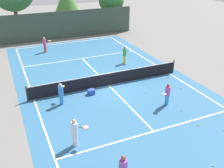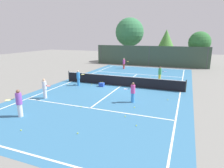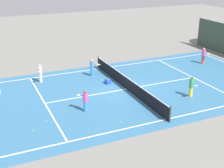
{
  "view_description": "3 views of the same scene",
  "coord_description": "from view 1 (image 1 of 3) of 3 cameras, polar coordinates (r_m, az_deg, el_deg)",
  "views": [
    {
      "loc": [
        -6.87,
        -16.14,
        8.58
      ],
      "look_at": [
        -0.64,
        -2.13,
        1.16
      ],
      "focal_mm": 41.39,
      "sensor_mm": 36.0,
      "label": 1
    },
    {
      "loc": [
        5.84,
        -17.31,
        4.74
      ],
      "look_at": [
        -0.2,
        -1.86,
        0.61
      ],
      "focal_mm": 31.07,
      "sensor_mm": 36.0,
      "label": 2
    },
    {
      "loc": [
        19.88,
        -10.18,
        9.2
      ],
      "look_at": [
        0.52,
        -1.47,
        0.85
      ],
      "focal_mm": 49.72,
      "sensor_mm": 36.0,
      "label": 3
    }
  ],
  "objects": [
    {
      "name": "tennis_ball_2",
      "position": [
        16.84,
        15.18,
        -5.69
      ],
      "size": [
        0.07,
        0.07,
        0.07
      ],
      "primitive_type": "sphere",
      "color": "#CCE533",
      "rests_on": "ground_plane"
    },
    {
      "name": "tennis_ball_12",
      "position": [
        20.82,
        -3.74,
        1.52
      ],
      "size": [
        0.07,
        0.07,
        0.07
      ],
      "primitive_type": "sphere",
      "color": "#CCE533",
      "rests_on": "ground_plane"
    },
    {
      "name": "player_0",
      "position": [
        23.53,
        2.82,
        6.48
      ],
      "size": [
        0.91,
        0.41,
        1.55
      ],
      "color": "yellow",
      "rests_on": "ground_plane"
    },
    {
      "name": "tennis_ball_5",
      "position": [
        13.28,
        21.45,
        -16.45
      ],
      "size": [
        0.07,
        0.07,
        0.07
      ],
      "primitive_type": "sphere",
      "color": "#CCE533",
      "rests_on": "ground_plane"
    },
    {
      "name": "player_1",
      "position": [
        27.32,
        -14.62,
        8.46
      ],
      "size": [
        0.92,
        0.54,
        1.57
      ],
      "color": "#E54C3F",
      "rests_on": "ground_plane"
    },
    {
      "name": "tennis_ball_13",
      "position": [
        15.75,
        18.5,
        -8.57
      ],
      "size": [
        0.07,
        0.07,
        0.07
      ],
      "primitive_type": "sphere",
      "color": "#CCE533",
      "rests_on": "ground_plane"
    },
    {
      "name": "tennis_ball_7",
      "position": [
        17.92,
        -7.86,
        -2.94
      ],
      "size": [
        0.07,
        0.07,
        0.07
      ],
      "primitive_type": "sphere",
      "color": "#CCE533",
      "rests_on": "ground_plane"
    },
    {
      "name": "tennis_ball_8",
      "position": [
        14.32,
        7.16,
        -11.08
      ],
      "size": [
        0.07,
        0.07,
        0.07
      ],
      "primitive_type": "sphere",
      "color": "#CCE533",
      "rests_on": "ground_plane"
    },
    {
      "name": "tennis_ball_6",
      "position": [
        24.95,
        -18.62,
        4.39
      ],
      "size": [
        0.07,
        0.07,
        0.07
      ],
      "primitive_type": "sphere",
      "color": "#CCE533",
      "rests_on": "ground_plane"
    },
    {
      "name": "tennis_ball_10",
      "position": [
        17.08,
        -14.76,
        -5.17
      ],
      "size": [
        0.07,
        0.07,
        0.07
      ],
      "primitive_type": "sphere",
      "color": "#CCE533",
      "rests_on": "ground_plane"
    },
    {
      "name": "perimeter_fence",
      "position": [
        31.69,
        -11.12,
        12.63
      ],
      "size": [
        18.0,
        0.12,
        3.2
      ],
      "color": "#384C3D",
      "rests_on": "ground_plane"
    },
    {
      "name": "tennis_ball_1",
      "position": [
        19.66,
        15.13,
        -0.92
      ],
      "size": [
        0.07,
        0.07,
        0.07
      ],
      "primitive_type": "sphere",
      "color": "#CCE533",
      "rests_on": "ground_plane"
    },
    {
      "name": "tennis_ball_11",
      "position": [
        15.82,
        23.37,
        -9.33
      ],
      "size": [
        0.07,
        0.07,
        0.07
      ],
      "primitive_type": "sphere",
      "color": "#CCE533",
      "rests_on": "ground_plane"
    },
    {
      "name": "player_3",
      "position": [
        16.97,
        12.12,
        -2.19
      ],
      "size": [
        0.87,
        0.68,
        1.5
      ],
      "color": "#388CD8",
      "rests_on": "ground_plane"
    },
    {
      "name": "tennis_ball_4",
      "position": [
        24.65,
        -1.47,
        5.52
      ],
      "size": [
        0.07,
        0.07,
        0.07
      ],
      "primitive_type": "sphere",
      "color": "#CCE533",
      "rests_on": "ground_plane"
    },
    {
      "name": "tennis_ball_3",
      "position": [
        18.56,
        7.44,
        -1.85
      ],
      "size": [
        0.07,
        0.07,
        0.07
      ],
      "primitive_type": "sphere",
      "color": "#CCE533",
      "rests_on": "ground_plane"
    },
    {
      "name": "tennis_ball_9",
      "position": [
        18.29,
        -8.68,
        -2.37
      ],
      "size": [
        0.07,
        0.07,
        0.07
      ],
      "primitive_type": "sphere",
      "color": "#CCE533",
      "rests_on": "ground_plane"
    },
    {
      "name": "player_4",
      "position": [
        13.23,
        -8.18,
        -10.48
      ],
      "size": [
        0.91,
        0.55,
        1.56
      ],
      "color": "silver",
      "rests_on": "ground_plane"
    },
    {
      "name": "ball_crate",
      "position": [
        18.21,
        -4.6,
        -1.74
      ],
      "size": [
        0.46,
        0.38,
        0.43
      ],
      "color": "blue",
      "rests_on": "ground_plane"
    },
    {
      "name": "tree_2",
      "position": [
        35.52,
        -0.18,
        17.98
      ],
      "size": [
        3.32,
        3.32,
        5.42
      ],
      "color": "brown",
      "rests_on": "ground_plane"
    },
    {
      "name": "court_surface",
      "position": [
        19.53,
        -0.82,
        -0.24
      ],
      "size": [
        13.0,
        25.0,
        0.01
      ],
      "color": "teal",
      "rests_on": "ground_plane"
    },
    {
      "name": "player_5",
      "position": [
        16.98,
        -11.19,
        -2.07
      ],
      "size": [
        0.6,
        0.89,
        1.51
      ],
      "color": "#388CD8",
      "rests_on": "ground_plane"
    },
    {
      "name": "tennis_net",
      "position": [
        19.31,
        -0.83,
        1.11
      ],
      "size": [
        11.9,
        0.1,
        1.1
      ],
      "color": "#333833",
      "rests_on": "ground_plane"
    },
    {
      "name": "ground_plane",
      "position": [
        19.53,
        -0.82,
        -0.25
      ],
      "size": [
        80.0,
        80.0,
        0.0
      ],
      "primitive_type": "plane",
      "color": "slate"
    }
  ]
}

